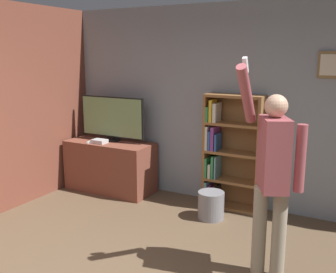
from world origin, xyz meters
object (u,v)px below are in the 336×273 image
at_px(television, 112,118).
at_px(person, 272,170).
at_px(game_console, 99,141).
at_px(bookshelf, 228,153).
at_px(waste_bin, 211,205).

distance_m(television, person, 3.02).
distance_m(television, game_console, 0.40).
xyz_separation_m(television, game_console, (-0.08, -0.22, -0.32)).
distance_m(game_console, bookshelf, 1.89).
bearing_deg(game_console, bookshelf, 10.75).
height_order(bookshelf, person, person).
relative_size(television, bookshelf, 0.71).
relative_size(game_console, waste_bin, 0.62).
bearing_deg(game_console, television, 70.73).
relative_size(bookshelf, waste_bin, 4.39).
height_order(game_console, waste_bin, game_console).
xyz_separation_m(game_console, bookshelf, (1.86, 0.35, -0.03)).
bearing_deg(waste_bin, person, -45.30).
relative_size(game_console, bookshelf, 0.14).
distance_m(television, waste_bin, 2.01).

